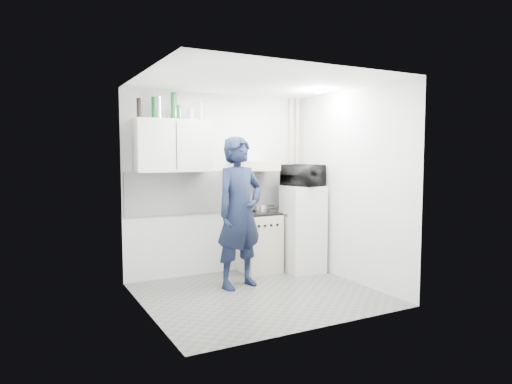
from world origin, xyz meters
name	(u,v)px	position (x,y,z in m)	size (l,w,h in m)	color
floor	(260,294)	(0.00, 0.00, 0.00)	(2.80, 2.80, 0.00)	#56574F
ceiling	(260,82)	(0.00, 0.00, 2.60)	(2.80, 2.80, 0.00)	white
wall_back	(219,184)	(0.00, 1.25, 1.30)	(2.80, 2.80, 0.00)	silver
wall_left	(145,195)	(-1.40, 0.00, 1.30)	(2.60, 2.60, 0.00)	silver
wall_right	(350,186)	(1.40, 0.00, 1.30)	(2.60, 2.60, 0.00)	silver
person	(240,212)	(-0.07, 0.42, 0.98)	(0.72, 0.47, 1.96)	black
stove	(259,243)	(0.53, 1.00, 0.43)	(0.53, 0.53, 0.85)	#BAB39A
fridge	(303,229)	(1.10, 0.70, 0.64)	(0.53, 0.53, 1.27)	silver
stove_top	(259,213)	(0.53, 1.00, 0.87)	(0.51, 0.51, 0.03)	black
saucepan	(261,208)	(0.59, 1.04, 0.94)	(0.19, 0.19, 0.10)	silver
microwave	(303,175)	(1.10, 0.70, 1.43)	(0.38, 0.57, 0.31)	black
bottle_a	(139,108)	(-1.19, 1.07, 2.33)	(0.06, 0.06, 0.26)	black
bottle_b	(154,108)	(-0.99, 1.07, 2.34)	(0.07, 0.07, 0.28)	#144C1E
bottle_c	(159,108)	(-0.93, 1.07, 2.35)	(0.07, 0.07, 0.29)	silver
bottle_d	(174,106)	(-0.72, 1.07, 2.38)	(0.08, 0.08, 0.35)	#144C1E
canister_a	(179,112)	(-0.66, 1.07, 2.30)	(0.08, 0.08, 0.19)	#144C1E
canister_b	(191,114)	(-0.48, 1.07, 2.28)	(0.08, 0.08, 0.15)	#B2B7BC
bottle_e	(201,111)	(-0.34, 1.07, 2.32)	(0.06, 0.06, 0.24)	#B2B7BC
upper_cabinet	(172,146)	(-0.75, 1.07, 1.85)	(1.00, 0.35, 0.70)	silver
range_hood	(254,166)	(0.45, 1.00, 1.57)	(0.60, 0.50, 0.14)	#BAB39A
backsplash	(219,191)	(0.00, 1.24, 1.20)	(2.74, 0.03, 0.60)	white
pipe_a	(297,182)	(1.30, 1.17, 1.30)	(0.05, 0.05, 2.60)	#BAB39A
pipe_b	(290,182)	(1.18, 1.17, 1.30)	(0.04, 0.04, 2.60)	#BAB39A
ceiling_spot_fixture	(318,92)	(1.00, 0.20, 2.57)	(0.10, 0.10, 0.02)	white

